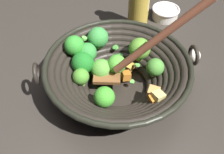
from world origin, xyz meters
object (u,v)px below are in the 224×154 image
cooking_oil_bottle (139,4)px  garlic_bulb (194,56)px  wok (116,71)px  prep_bowl (165,13)px

cooking_oil_bottle → garlic_bulb: bearing=116.9°
cooking_oil_bottle → garlic_bulb: 0.24m
cooking_oil_bottle → garlic_bulb: size_ratio=5.91×
garlic_bulb → cooking_oil_bottle: bearing=-63.1°
wok → prep_bowl: (-0.27, -0.27, -0.04)m
cooking_oil_bottle → prep_bowl: size_ratio=2.37×
wok → cooking_oil_bottle: size_ratio=1.75×
wok → cooking_oil_bottle: (-0.15, -0.24, 0.03)m
cooking_oil_bottle → garlic_bulb: cooking_oil_bottle is taller
wok → cooking_oil_bottle: wok is taller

